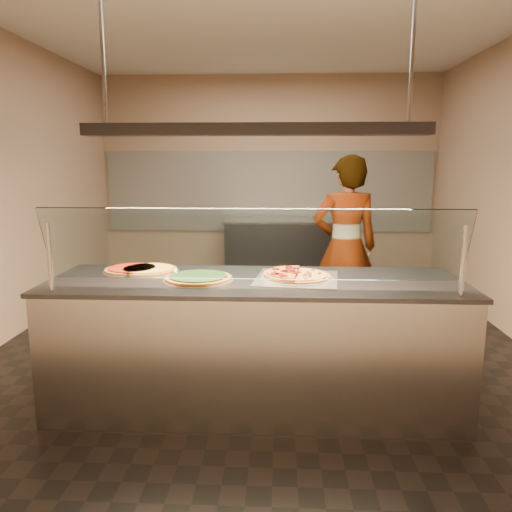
{
  "coord_description": "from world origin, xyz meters",
  "views": [
    {
      "loc": [
        0.16,
        -4.6,
        1.74
      ],
      "look_at": [
        -0.01,
        -0.8,
        1.02
      ],
      "focal_mm": 35.0,
      "sensor_mm": 36.0,
      "label": 1
    }
  ],
  "objects_px": {
    "worker": "(345,247)",
    "pizza_spinach": "(198,278)",
    "prep_table": "(280,251)",
    "sneeze_guard": "(253,246)",
    "half_pizza_sausage": "(313,275)",
    "half_pizza_pepperoni": "(281,274)",
    "pizza_spatula": "(181,273)",
    "heat_lamp_housing": "(255,129)",
    "pizza_tomato": "(132,269)",
    "serving_counter": "(256,342)",
    "pizza_cheese": "(148,270)",
    "perforated_tray": "(297,278)"
  },
  "relations": [
    {
      "from": "worker",
      "to": "pizza_spinach",
      "type": "bearing_deg",
      "value": 44.11
    },
    {
      "from": "prep_table",
      "to": "sneeze_guard",
      "type": "bearing_deg",
      "value": -92.43
    },
    {
      "from": "prep_table",
      "to": "half_pizza_sausage",
      "type": "bearing_deg",
      "value": -86.49
    },
    {
      "from": "half_pizza_pepperoni",
      "to": "pizza_spatula",
      "type": "xyz_separation_m",
      "value": [
        -0.72,
        0.03,
        -0.01
      ]
    },
    {
      "from": "prep_table",
      "to": "pizza_spatula",
      "type": "bearing_deg",
      "value": -100.92
    },
    {
      "from": "sneeze_guard",
      "to": "heat_lamp_housing",
      "type": "relative_size",
      "value": 1.15
    },
    {
      "from": "pizza_spinach",
      "to": "heat_lamp_housing",
      "type": "distance_m",
      "value": 1.08
    },
    {
      "from": "sneeze_guard",
      "to": "pizza_tomato",
      "type": "relative_size",
      "value": 6.14
    },
    {
      "from": "heat_lamp_housing",
      "to": "half_pizza_pepperoni",
      "type": "bearing_deg",
      "value": 10.18
    },
    {
      "from": "serving_counter",
      "to": "pizza_tomato",
      "type": "distance_m",
      "value": 1.08
    },
    {
      "from": "serving_counter",
      "to": "prep_table",
      "type": "bearing_deg",
      "value": 87.35
    },
    {
      "from": "half_pizza_sausage",
      "to": "pizza_cheese",
      "type": "bearing_deg",
      "value": 171.26
    },
    {
      "from": "pizza_spinach",
      "to": "pizza_cheese",
      "type": "distance_m",
      "value": 0.49
    },
    {
      "from": "pizza_cheese",
      "to": "prep_table",
      "type": "xyz_separation_m",
      "value": [
        0.99,
        3.54,
        -0.48
      ]
    },
    {
      "from": "perforated_tray",
      "to": "half_pizza_pepperoni",
      "type": "relative_size",
      "value": 1.28
    },
    {
      "from": "half_pizza_pepperoni",
      "to": "prep_table",
      "type": "xyz_separation_m",
      "value": [
        -0.0,
        3.73,
        -0.5
      ]
    },
    {
      "from": "serving_counter",
      "to": "perforated_tray",
      "type": "bearing_deg",
      "value": 6.22
    },
    {
      "from": "serving_counter",
      "to": "prep_table",
      "type": "xyz_separation_m",
      "value": [
        0.17,
        3.76,
        0.0
      ]
    },
    {
      "from": "sneeze_guard",
      "to": "half_pizza_sausage",
      "type": "distance_m",
      "value": 0.61
    },
    {
      "from": "worker",
      "to": "half_pizza_pepperoni",
      "type": "bearing_deg",
      "value": 58.51
    },
    {
      "from": "half_pizza_sausage",
      "to": "worker",
      "type": "bearing_deg",
      "value": 74.43
    },
    {
      "from": "serving_counter",
      "to": "pizza_spatula",
      "type": "distance_m",
      "value": 0.73
    },
    {
      "from": "pizza_spatula",
      "to": "worker",
      "type": "relative_size",
      "value": 0.13
    },
    {
      "from": "pizza_spatula",
      "to": "prep_table",
      "type": "xyz_separation_m",
      "value": [
        0.71,
        3.7,
        -0.49
      ]
    },
    {
      "from": "sneeze_guard",
      "to": "perforated_tray",
      "type": "bearing_deg",
      "value": 52.4
    },
    {
      "from": "pizza_spinach",
      "to": "pizza_tomato",
      "type": "height_order",
      "value": "pizza_spinach"
    },
    {
      "from": "pizza_tomato",
      "to": "pizza_spatula",
      "type": "xyz_separation_m",
      "value": [
        0.4,
        -0.17,
        0.01
      ]
    },
    {
      "from": "pizza_spinach",
      "to": "prep_table",
      "type": "distance_m",
      "value": 3.87
    },
    {
      "from": "half_pizza_pepperoni",
      "to": "pizza_cheese",
      "type": "bearing_deg",
      "value": 169.42
    },
    {
      "from": "pizza_tomato",
      "to": "perforated_tray",
      "type": "bearing_deg",
      "value": -9.17
    },
    {
      "from": "pizza_cheese",
      "to": "sneeze_guard",
      "type": "bearing_deg",
      "value": -34.46
    },
    {
      "from": "pizza_tomato",
      "to": "worker",
      "type": "bearing_deg",
      "value": 36.56
    },
    {
      "from": "half_pizza_sausage",
      "to": "prep_table",
      "type": "xyz_separation_m",
      "value": [
        -0.23,
        3.73,
        -0.49
      ]
    },
    {
      "from": "perforated_tray",
      "to": "pizza_cheese",
      "type": "xyz_separation_m",
      "value": [
        -1.1,
        0.19,
        0.01
      ]
    },
    {
      "from": "serving_counter",
      "to": "sneeze_guard",
      "type": "distance_m",
      "value": 0.83
    },
    {
      "from": "pizza_spinach",
      "to": "heat_lamp_housing",
      "type": "bearing_deg",
      "value": 6.17
    },
    {
      "from": "sneeze_guard",
      "to": "perforated_tray",
      "type": "distance_m",
      "value": 0.55
    },
    {
      "from": "pizza_cheese",
      "to": "pizza_spinach",
      "type": "bearing_deg",
      "value": -31.76
    },
    {
      "from": "half_pizza_sausage",
      "to": "prep_table",
      "type": "distance_m",
      "value": 3.77
    },
    {
      "from": "serving_counter",
      "to": "heat_lamp_housing",
      "type": "height_order",
      "value": "heat_lamp_housing"
    },
    {
      "from": "half_pizza_pepperoni",
      "to": "pizza_tomato",
      "type": "bearing_deg",
      "value": 169.94
    },
    {
      "from": "perforated_tray",
      "to": "prep_table",
      "type": "relative_size",
      "value": 0.4
    },
    {
      "from": "heat_lamp_housing",
      "to": "sneeze_guard",
      "type": "bearing_deg",
      "value": -90.0
    },
    {
      "from": "perforated_tray",
      "to": "pizza_tomato",
      "type": "xyz_separation_m",
      "value": [
        -1.23,
        0.2,
        0.01
      ]
    },
    {
      "from": "serving_counter",
      "to": "sneeze_guard",
      "type": "height_order",
      "value": "sneeze_guard"
    },
    {
      "from": "pizza_spatula",
      "to": "half_pizza_pepperoni",
      "type": "bearing_deg",
      "value": -2.08
    },
    {
      "from": "sneeze_guard",
      "to": "pizza_spinach",
      "type": "xyz_separation_m",
      "value": [
        -0.4,
        0.3,
        -0.28
      ]
    },
    {
      "from": "pizza_spatula",
      "to": "heat_lamp_housing",
      "type": "height_order",
      "value": "heat_lamp_housing"
    },
    {
      "from": "pizza_spatula",
      "to": "worker",
      "type": "distance_m",
      "value": 2.01
    },
    {
      "from": "pizza_spatula",
      "to": "heat_lamp_housing",
      "type": "distance_m",
      "value": 1.13
    }
  ]
}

